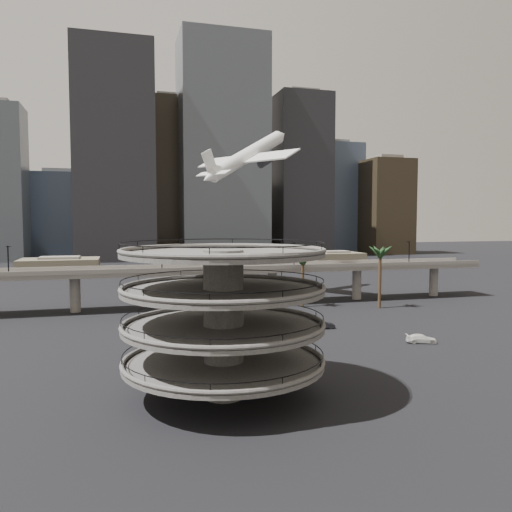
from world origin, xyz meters
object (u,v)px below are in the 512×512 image
object	(u,v)px
airborne_jet	(247,156)
car_b	(323,325)
car_a	(220,345)
overpass	(227,273)
car_c	(421,339)
parking_ramp	(223,309)

from	to	relation	value
airborne_jet	car_b	size ratio (longest dim) A/B	6.94
airborne_jet	car_a	size ratio (longest dim) A/B	6.96
overpass	car_c	distance (m)	49.30
car_b	car_c	size ratio (longest dim) A/B	0.90
overpass	car_c	xyz separation A→B (m)	(22.30, -43.46, -6.65)
overpass	car_a	xyz separation A→B (m)	(-9.38, -39.18, -6.62)
car_a	car_b	distance (m)	22.89
car_a	car_b	world-z (taller)	car_a
car_b	overpass	bearing A→B (deg)	25.21
parking_ramp	car_b	distance (m)	39.31
parking_ramp	car_b	xyz separation A→B (m)	(24.38, 29.45, -9.14)
parking_ramp	overpass	world-z (taller)	parking_ramp
overpass	airborne_jet	world-z (taller)	airborne_jet
parking_ramp	airborne_jet	size ratio (longest dim) A/B	0.75
car_c	parking_ramp	bearing A→B (deg)	132.75
parking_ramp	car_c	world-z (taller)	parking_ramp
car_a	car_c	distance (m)	31.96
parking_ramp	overpass	bearing A→B (deg)	77.57
parking_ramp	car_b	size ratio (longest dim) A/B	5.24
parking_ramp	car_b	world-z (taller)	parking_ramp
car_a	overpass	bearing A→B (deg)	-15.06
overpass	car_b	distance (m)	32.35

